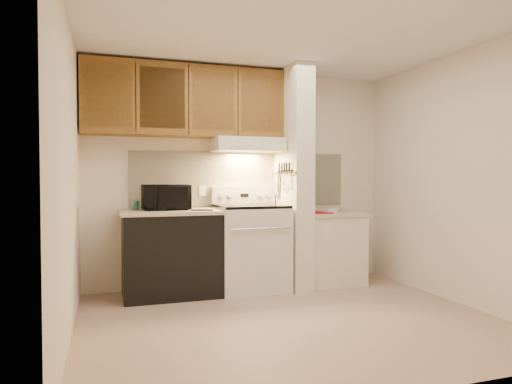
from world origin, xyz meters
name	(u,v)px	position (x,y,z in m)	size (l,w,h in m)	color
floor	(290,320)	(0.00, 0.00, 0.00)	(3.60, 3.60, 0.00)	tan
ceiling	(291,33)	(0.00, 0.00, 2.50)	(3.60, 3.60, 0.00)	white
wall_back	(242,178)	(0.00, 1.50, 1.25)	(3.60, 0.02, 2.50)	#EEE0CA
wall_left	(68,178)	(-1.80, 0.00, 1.25)	(0.02, 3.00, 2.50)	#EEE0CA
wall_right	(458,178)	(1.80, 0.00, 1.25)	(0.02, 3.00, 2.50)	#EEE0CA
backsplash	(242,179)	(0.00, 1.49, 1.24)	(2.60, 0.02, 0.63)	white
range_body	(251,248)	(0.00, 1.16, 0.46)	(0.76, 0.65, 0.92)	silver
oven_window	(260,249)	(0.00, 0.84, 0.50)	(0.50, 0.01, 0.30)	black
oven_handle	(261,229)	(0.00, 0.80, 0.72)	(0.02, 0.02, 0.65)	silver
cooktop	(251,206)	(0.00, 1.16, 0.94)	(0.74, 0.64, 0.03)	black
range_backguard	(243,195)	(0.00, 1.44, 1.05)	(0.76, 0.08, 0.20)	silver
range_display	(245,195)	(0.00, 1.40, 1.05)	(0.10, 0.01, 0.04)	black
range_knob_left_outer	(221,195)	(-0.28, 1.40, 1.05)	(0.05, 0.05, 0.02)	silver
range_knob_left_inner	(230,195)	(-0.18, 1.40, 1.05)	(0.05, 0.05, 0.02)	silver
range_knob_right_inner	(259,195)	(0.18, 1.40, 1.05)	(0.05, 0.05, 0.02)	silver
range_knob_right_outer	(267,195)	(0.28, 1.40, 1.05)	(0.05, 0.05, 0.02)	silver
dishwasher_front	(171,255)	(-0.88, 1.17, 0.43)	(1.00, 0.63, 0.87)	black
left_countertop	(171,212)	(-0.88, 1.17, 0.89)	(1.04, 0.67, 0.04)	beige
spoon_rest	(202,210)	(-0.59, 0.97, 0.92)	(0.22, 0.07, 0.01)	black
teal_jar	(136,205)	(-1.23, 1.39, 0.96)	(0.08, 0.08, 0.09)	#2B6E63
outlet	(203,191)	(-0.48, 1.48, 1.10)	(0.08, 0.01, 0.12)	silver
microwave	(166,197)	(-0.93, 1.20, 1.04)	(0.48, 0.33, 0.27)	black
partition_pillar	(293,178)	(0.51, 1.15, 1.25)	(0.22, 0.70, 2.50)	silver
pillar_trim	(284,174)	(0.39, 1.15, 1.30)	(0.01, 0.70, 0.04)	brown
knife_strip	(285,172)	(0.39, 1.10, 1.32)	(0.02, 0.42, 0.04)	black
knife_blade_a	(289,181)	(0.38, 0.95, 1.22)	(0.01, 0.04, 0.16)	silver
knife_handle_a	(289,167)	(0.38, 0.95, 1.37)	(0.02, 0.02, 0.10)	black
knife_blade_b	(286,181)	(0.38, 1.03, 1.21)	(0.01, 0.04, 0.18)	silver
knife_handle_b	(287,167)	(0.38, 1.02, 1.37)	(0.02, 0.02, 0.10)	black
knife_blade_c	(284,182)	(0.38, 1.11, 1.20)	(0.01, 0.04, 0.20)	silver
knife_handle_c	(284,167)	(0.38, 1.09, 1.37)	(0.02, 0.02, 0.10)	black
knife_blade_d	(282,181)	(0.38, 1.17, 1.22)	(0.01, 0.04, 0.16)	silver
knife_handle_d	(282,167)	(0.38, 1.17, 1.37)	(0.02, 0.02, 0.10)	black
knife_blade_e	(279,181)	(0.38, 1.27, 1.21)	(0.01, 0.04, 0.18)	silver
knife_handle_e	(279,168)	(0.38, 1.25, 1.37)	(0.02, 0.02, 0.10)	black
oven_mitt	(277,184)	(0.38, 1.32, 1.17)	(0.03, 0.10, 0.25)	gray
right_cab_base	(329,249)	(0.97, 1.15, 0.40)	(0.70, 0.60, 0.81)	silver
right_countertop	(329,213)	(0.97, 1.15, 0.83)	(0.74, 0.64, 0.04)	beige
red_folder	(321,213)	(0.79, 1.00, 0.86)	(0.23, 0.31, 0.01)	#A71319
white_box	(329,211)	(0.92, 1.05, 0.87)	(0.16, 0.11, 0.04)	white
range_hood	(247,145)	(0.00, 1.28, 1.62)	(0.78, 0.44, 0.15)	silver
hood_lip	(253,148)	(0.00, 1.07, 1.58)	(0.78, 0.04, 0.06)	silver
upper_cabinets	(186,102)	(-0.69, 1.32, 2.08)	(2.18, 0.33, 0.77)	brown
cab_door_a	(108,95)	(-1.51, 1.17, 2.08)	(0.46, 0.01, 0.63)	brown
cab_gap_a	(136,96)	(-1.23, 1.16, 2.08)	(0.01, 0.01, 0.73)	black
cab_door_b	(163,98)	(-0.96, 1.17, 2.08)	(0.46, 0.01, 0.63)	brown
cab_gap_b	(189,99)	(-0.69, 1.16, 2.08)	(0.01, 0.01, 0.73)	black
cab_door_c	(214,101)	(-0.42, 1.17, 2.08)	(0.46, 0.01, 0.63)	brown
cab_gap_c	(238,102)	(-0.14, 1.16, 2.08)	(0.01, 0.01, 0.73)	black
cab_door_d	(261,103)	(0.13, 1.17, 2.08)	(0.46, 0.01, 0.63)	brown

